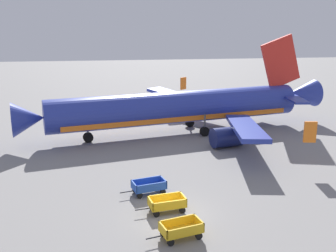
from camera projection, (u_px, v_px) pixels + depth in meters
The scene contains 5 objects.
ground_plane at pixel (172, 213), 27.74m from camera, with size 220.00×220.00×0.00m, color gray.
airplane at pixel (186, 107), 46.90m from camera, with size 37.43×30.26×11.34m.
baggage_cart_nearest at pixel (181, 229), 24.46m from camera, with size 3.62×1.99×1.07m.
baggage_cart_second_in_row at pixel (167, 204), 27.86m from camera, with size 3.62×1.79×1.07m.
baggage_cart_third_in_row at pixel (149, 186), 30.75m from camera, with size 3.62×1.96×1.07m.
Camera 1 is at (-3.86, -24.95, 13.00)m, focal length 42.75 mm.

